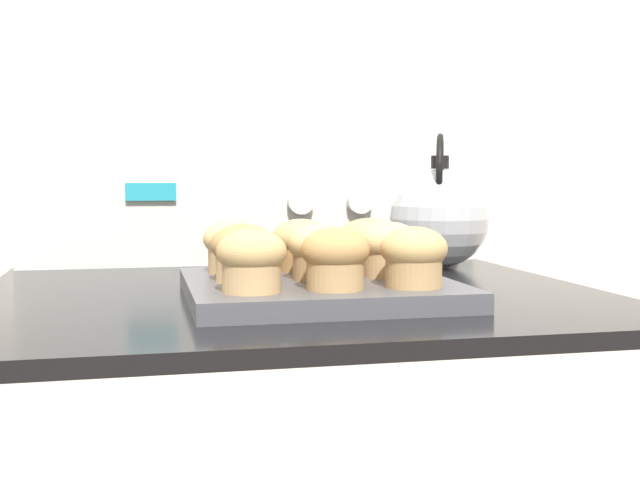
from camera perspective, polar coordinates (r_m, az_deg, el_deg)
wall_back at (r=1.35m, az=-5.01°, el=11.19°), size 8.00×0.05×2.40m
control_panel at (r=1.29m, az=-4.56°, el=2.79°), size 0.73×0.07×0.20m
muffin_pan at (r=0.92m, az=-0.15°, el=-3.48°), size 0.30×0.30×0.02m
muffin_r0_c0 at (r=0.82m, az=-4.90°, el=-1.41°), size 0.07×0.07×0.07m
muffin_r0_c1 at (r=0.84m, az=1.09°, el=-1.28°), size 0.07×0.07×0.07m
muffin_r0_c2 at (r=0.86m, az=6.68°, el=-1.15°), size 0.07×0.07×0.07m
muffin_r1_c0 at (r=0.90m, az=-5.53°, el=-0.86°), size 0.07×0.07×0.07m
muffin_r1_c1 at (r=0.92m, az=-0.07°, el=-0.76°), size 0.07×0.07×0.07m
muffin_r1_c2 at (r=0.94m, az=4.94°, el=-0.62°), size 0.07×0.07×0.07m
muffin_r2_c0 at (r=0.99m, az=-6.22°, el=-0.40°), size 0.07×0.07×0.07m
muffin_r2_c1 at (r=1.01m, az=-1.35°, el=-0.29°), size 0.07×0.07×0.07m
muffin_r2_c2 at (r=1.02m, az=3.40°, el=-0.22°), size 0.07×0.07×0.07m
tea_kettle at (r=1.24m, az=8.49°, el=1.68°), size 0.15×0.18×0.21m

